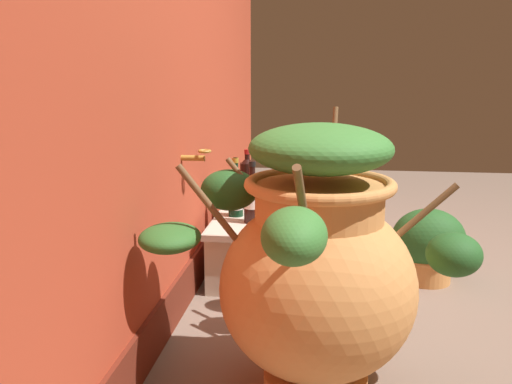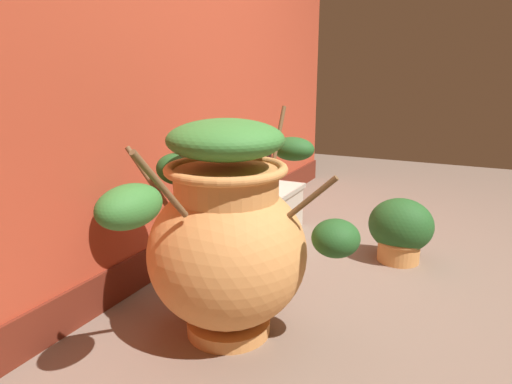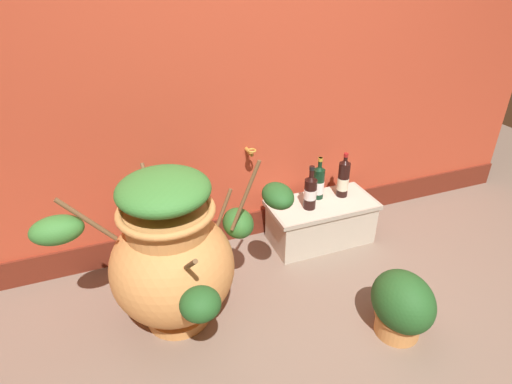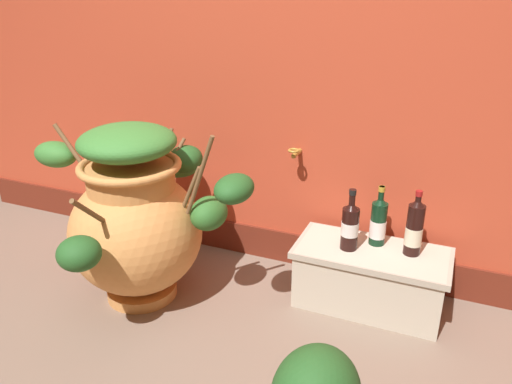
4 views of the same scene
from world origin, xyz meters
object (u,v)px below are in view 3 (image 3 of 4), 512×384
object	(u,v)px
potted_shrub	(402,305)
wine_bottle_right	(343,178)
wine_bottle_left	(310,191)
terracotta_urn	(172,254)
wine_bottle_middle	(319,182)

from	to	relation	value
potted_shrub	wine_bottle_right	bearing A→B (deg)	78.81
wine_bottle_left	wine_bottle_right	world-z (taller)	wine_bottle_right
terracotta_urn	wine_bottle_left	world-z (taller)	terracotta_urn
wine_bottle_right	potted_shrub	distance (m)	0.96
terracotta_urn	potted_shrub	xyz separation A→B (m)	(1.04, -0.51, -0.24)
wine_bottle_middle	wine_bottle_right	distance (m)	0.17
terracotta_urn	wine_bottle_left	size ratio (longest dim) A/B	4.10
wine_bottle_right	potted_shrub	bearing A→B (deg)	-101.19
wine_bottle_middle	potted_shrub	distance (m)	0.97
wine_bottle_left	wine_bottle_middle	distance (m)	0.15
wine_bottle_middle	potted_shrub	world-z (taller)	wine_bottle_middle
potted_shrub	wine_bottle_middle	bearing A→B (deg)	89.17
wine_bottle_middle	potted_shrub	xyz separation A→B (m)	(-0.01, -0.94, -0.23)
wine_bottle_left	wine_bottle_middle	xyz separation A→B (m)	(0.11, 0.10, -0.01)
wine_bottle_middle	wine_bottle_left	bearing A→B (deg)	-138.75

